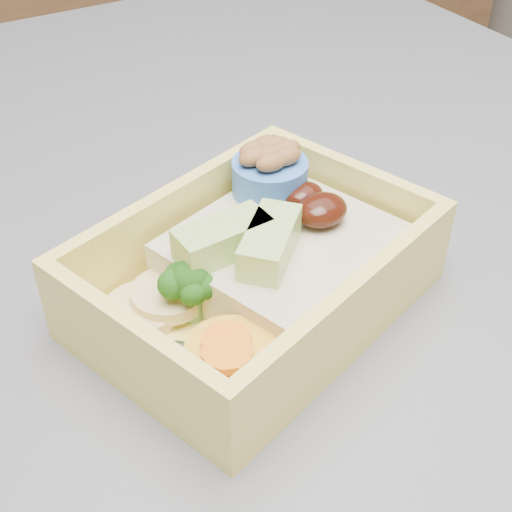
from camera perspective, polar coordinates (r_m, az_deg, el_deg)
bento_box at (r=0.40m, az=0.31°, el=-0.82°), size 0.22×0.19×0.07m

